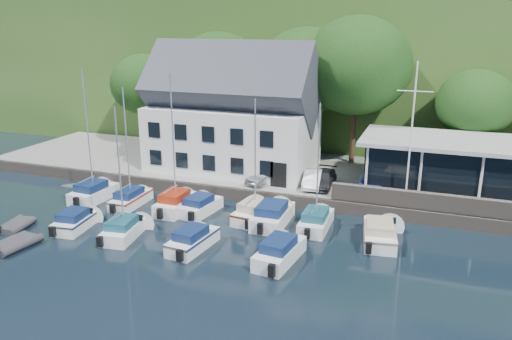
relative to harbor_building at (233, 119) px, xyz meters
The scene contains 33 objects.
ground 18.70m from the harbor_building, 67.01° to the right, with size 180.00×180.00×0.00m, color black.
quay 8.57m from the harbor_building, ahead, with size 60.00×13.00×1.00m, color gray.
quay_face 10.14m from the harbor_building, 38.16° to the right, with size 60.00×0.30×1.00m, color #62584E.
hillside 46.11m from the harbor_building, 81.25° to the left, with size 160.00×75.00×16.00m, color #2F4D1D.
field_patch 56.60m from the harbor_building, 74.34° to the left, with size 50.00×30.00×0.30m, color #535A2D.
harbor_building is the anchor object (origin of this frame).
club_pavilion 18.15m from the harbor_building, ahead, with size 13.20×7.20×4.10m, color black, non-canonical shape.
seawall 20.03m from the harbor_building, 15.03° to the right, with size 18.00×0.50×1.20m, color #62584E.
gangway 13.23m from the harbor_building, 141.71° to the right, with size 1.20×6.00×1.40m, color silver, non-canonical shape.
car_silver 6.49m from the harbor_building, 40.06° to the right, with size 1.44×3.58×1.22m, color silver.
car_white 9.28m from the harbor_building, 19.97° to the right, with size 1.35×3.86×1.27m, color silver.
car_dgrey 9.83m from the harbor_building, 16.63° to the right, with size 1.72×4.23×1.23m, color #2C2C30.
car_blue 13.32m from the harbor_building, 12.62° to the right, with size 1.52×3.86×1.32m, color #314E97.
flagpole 15.75m from the harbor_building, 15.56° to the right, with size 2.40×0.20×10.02m, color white, non-canonical shape.
tree_0 13.02m from the harbor_building, 157.24° to the left, with size 6.90×6.90×9.43m, color black, non-canonical shape.
tree_1 6.69m from the harbor_building, 124.30° to the left, with size 8.53×8.53×11.66m, color black, non-canonical shape.
tree_2 7.68m from the harbor_building, 47.93° to the left, with size 8.88×8.88×12.14m, color black, non-canonical shape.
tree_3 11.20m from the harbor_building, 28.10° to the left, with size 9.61×9.61×13.14m, color black, non-canonical shape.
tree_4 20.40m from the harbor_building, 15.81° to the left, with size 6.45×6.45×8.82m, color black, non-canonical shape.
boat_r1_0 12.28m from the harbor_building, 131.31° to the right, with size 2.16×5.77×9.47m, color white, non-canonical shape.
boat_r1_1 10.43m from the harbor_building, 116.64° to the right, with size 1.71×5.86×8.42m, color white, non-canonical shape.
boat_r1_2 9.12m from the harbor_building, 95.42° to the right, with size 1.99×5.94×9.53m, color white, non-canonical shape.
boat_r1_3 10.05m from the harbor_building, 83.34° to the right, with size 1.93×5.30×1.39m, color white, non-canonical shape.
boat_r1_4 10.32m from the harbor_building, 58.93° to the right, with size 2.19×5.45×9.06m, color white, non-canonical shape.
boat_r1_5 12.05m from the harbor_building, 53.29° to the right, with size 2.23×6.47×1.56m, color white, non-canonical shape.
boat_r1_6 13.11m from the harbor_building, 42.11° to the right, with size 1.92×5.79×8.59m, color white, non-canonical shape.
boat_r1_7 17.51m from the harbor_building, 33.95° to the right, with size 2.13×6.20×1.45m, color white, non-canonical shape.
boat_r2_0 16.12m from the harbor_building, 111.52° to the right, with size 1.88×5.07×1.34m, color white, non-canonical shape.
boat_r2_1 14.55m from the harbor_building, 96.91° to the right, with size 1.89×5.57×8.29m, color white, non-canonical shape.
boat_r2_2 15.51m from the harbor_building, 77.24° to the right, with size 1.81×5.62×1.43m, color white, non-canonical shape.
boat_r2_3 17.35m from the harbor_building, 58.13° to the right, with size 1.91×6.11×1.52m, color white, non-canonical shape.
dinghy_0 19.07m from the harbor_building, 120.83° to the right, with size 1.65×2.74×0.64m, color #343338, non-canonical shape.
dinghy_1 20.21m from the harbor_building, 111.56° to the right, with size 1.86×3.10×0.72m, color #343338, non-canonical shape.
Camera 1 is at (9.66, -23.16, 13.53)m, focal length 35.00 mm.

